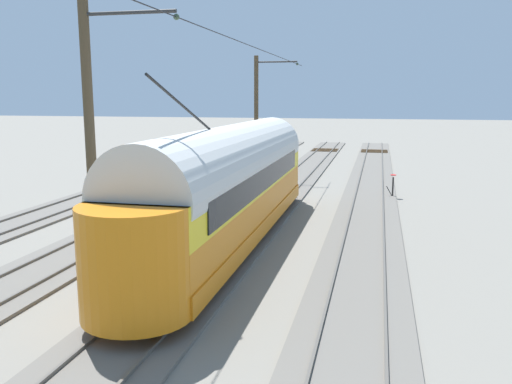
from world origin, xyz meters
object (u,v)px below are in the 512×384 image
at_px(track_end_bumper, 162,168).
at_px(switch_stand, 393,185).
at_px(catenary_pole_mid_near, 93,141).
at_px(vintage_streetcar, 231,182).
at_px(catenary_pole_foreground, 257,116).

bearing_deg(track_end_bumper, switch_stand, 160.38).
height_order(catenary_pole_mid_near, switch_stand, catenary_pole_mid_near).
bearing_deg(catenary_pole_mid_near, switch_stand, -118.82).
distance_m(vintage_streetcar, track_end_bumper, 18.73).
bearing_deg(track_end_bumper, catenary_pole_foreground, 175.23).
distance_m(catenary_pole_foreground, track_end_bumper, 7.91).
distance_m(catenary_pole_foreground, switch_stand, 10.41).
bearing_deg(catenary_pole_foreground, switch_stand, 149.89).
xyz_separation_m(catenary_pole_mid_near, switch_stand, (-8.51, -15.47, -3.39)).
relative_size(catenary_pole_foreground, track_end_bumper, 4.37).
distance_m(vintage_streetcar, catenary_pole_foreground, 15.76).
bearing_deg(catenary_pole_foreground, track_end_bumper, -4.77).
height_order(catenary_pole_foreground, track_end_bumper, catenary_pole_foreground).
bearing_deg(switch_stand, track_end_bumper, -19.62).
bearing_deg(track_end_bumper, vintage_streetcar, 120.70).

